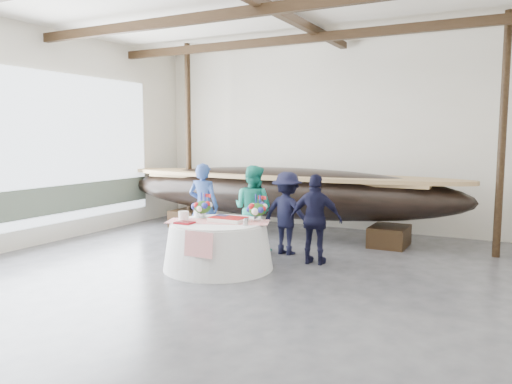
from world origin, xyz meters
The scene contains 11 objects.
floor centered at (0.00, 0.00, 0.00)m, with size 10.00×12.00×0.01m, color #3D3D42.
wall_back centered at (0.00, 6.00, 2.25)m, with size 10.00×0.02×4.50m, color silver.
pavilion_structure centered at (0.00, 0.78, 4.00)m, with size 9.80×11.76×4.50m.
open_bay centered at (-4.95, 1.00, 1.83)m, with size 0.03×7.00×3.20m.
longboat_display centered at (-0.99, 4.47, 0.99)m, with size 8.31×1.66×1.56m.
banquet_table centered at (-0.71, 1.37, 0.40)m, with size 1.89×1.89×0.81m.
tabletop_items centered at (-0.72, 1.56, 0.96)m, with size 1.82×1.14×0.40m.
guest_woman_blue centered at (-1.76, 2.50, 0.86)m, with size 0.63×0.41×1.73m, color navy.
guest_woman_teal centered at (-0.77, 2.76, 0.85)m, with size 0.83×0.64×1.70m, color #1C917B.
guest_man_left centered at (-0.09, 2.87, 0.79)m, with size 1.03×0.59×1.59m, color black.
guest_man_right centered at (0.67, 2.41, 0.80)m, with size 0.94×0.39×1.60m, color black.
Camera 1 is at (3.76, -5.77, 2.27)m, focal length 35.00 mm.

